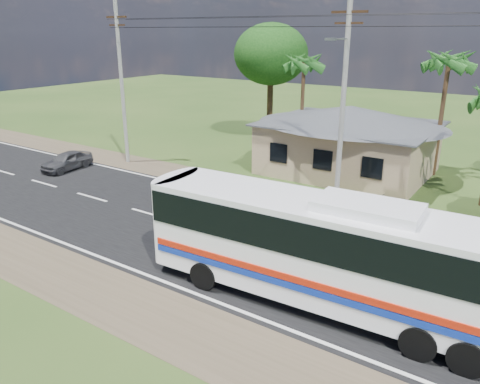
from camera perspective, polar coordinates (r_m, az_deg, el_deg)
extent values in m
plane|color=#274318|center=(21.86, -2.51, -5.15)|extent=(120.00, 120.00, 0.00)
cube|color=black|center=(21.85, -2.51, -5.13)|extent=(120.00, 10.00, 0.02)
cube|color=brown|center=(26.97, 5.72, -0.41)|extent=(120.00, 3.00, 0.01)
cube|color=brown|center=(17.68, -15.42, -12.16)|extent=(120.00, 3.00, 0.01)
cube|color=silver|center=(25.48, 3.78, -1.49)|extent=(120.00, 0.15, 0.01)
cube|color=silver|center=(18.69, -11.23, -9.91)|extent=(120.00, 0.15, 0.01)
cube|color=silver|center=(21.85, -2.51, -5.09)|extent=(120.00, 0.15, 0.01)
cube|color=tan|center=(31.82, 13.05, 5.22)|extent=(10.00, 8.00, 3.20)
cube|color=#4C4F54|center=(31.48, 13.27, 8.13)|extent=(10.60, 8.60, 0.10)
pyramid|color=#4C4F54|center=(31.29, 13.43, 10.20)|extent=(12.40, 10.00, 1.20)
cube|color=black|center=(29.48, 4.72, 4.76)|extent=(1.20, 0.08, 1.20)
cube|color=black|center=(28.19, 10.04, 3.86)|extent=(1.20, 0.08, 1.20)
cube|color=black|center=(27.16, 15.80, 2.84)|extent=(1.20, 0.08, 1.20)
cylinder|color=#9E9E99|center=(33.74, -14.22, 12.64)|extent=(0.26, 0.26, 11.00)
cube|color=#372114|center=(33.57, -14.85, 19.94)|extent=(1.80, 0.12, 0.12)
cube|color=#372114|center=(33.56, -14.77, 19.09)|extent=(1.40, 0.10, 0.10)
cylinder|color=#9E9E99|center=(24.42, 12.44, 10.49)|extent=(0.26, 0.26, 11.00)
cube|color=#372114|center=(24.18, 13.21, 20.60)|extent=(1.80, 0.12, 0.12)
cube|color=#372114|center=(24.17, 13.11, 19.42)|extent=(1.40, 0.10, 0.10)
cylinder|color=gray|center=(23.25, 12.02, 17.80)|extent=(0.08, 2.00, 0.08)
cube|color=gray|center=(22.33, 10.99, 17.82)|extent=(0.50, 0.18, 0.12)
cylinder|color=black|center=(28.13, -3.17, 20.36)|extent=(16.00, 0.02, 0.02)
cylinder|color=#47301E|center=(32.44, 23.30, 8.31)|extent=(0.28, 0.28, 7.50)
cylinder|color=#47301E|center=(36.13, 7.58, 10.24)|extent=(0.28, 0.28, 7.00)
cylinder|color=#47301E|center=(39.83, 3.65, 10.42)|extent=(0.50, 0.50, 5.95)
ellipsoid|color=#10360E|center=(39.42, 3.79, 16.42)|extent=(6.00, 6.00, 4.92)
cube|color=white|center=(15.83, 11.00, -7.10)|extent=(12.94, 3.31, 3.20)
cube|color=black|center=(15.49, 11.19, -4.43)|extent=(12.99, 3.38, 1.18)
cube|color=black|center=(18.58, -7.69, -1.43)|extent=(0.25, 2.46, 1.92)
cube|color=#B9210B|center=(14.97, 8.98, -11.13)|extent=(12.59, 0.67, 0.24)
cube|color=#0E2B9B|center=(15.11, 8.93, -12.00)|extent=(12.59, 0.67, 0.24)
cube|color=white|center=(14.85, 15.28, -1.82)|extent=(3.29, 1.87, 0.32)
cylinder|color=black|center=(17.34, -4.35, -10.09)|extent=(1.09, 0.43, 1.07)
cylinder|color=black|center=(19.15, -0.07, -7.05)|extent=(1.09, 0.43, 1.07)
cylinder|color=black|center=(14.94, 20.90, -16.76)|extent=(1.09, 0.43, 1.07)
cylinder|color=black|center=(17.01, 22.55, -12.28)|extent=(1.09, 0.43, 1.07)
cylinder|color=black|center=(14.87, 25.96, -17.71)|extent=(1.09, 0.43, 1.07)
cylinder|color=black|center=(16.95, 26.91, -13.08)|extent=(1.09, 0.43, 1.07)
imported|color=black|center=(25.59, 15.87, -1.06)|extent=(1.91, 1.14, 0.95)
imported|color=#333335|center=(33.79, -20.34, 3.60)|extent=(1.79, 3.79, 1.25)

